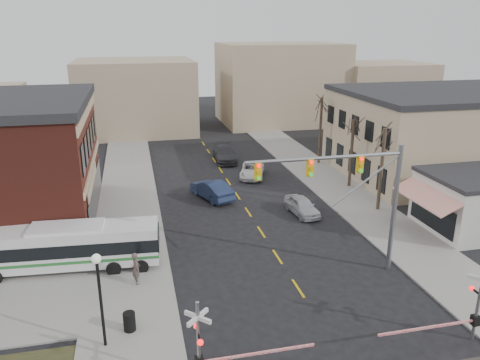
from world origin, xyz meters
name	(u,v)px	position (x,y,z in m)	size (l,w,h in m)	color
ground	(311,308)	(0.00, 0.00, 0.00)	(160.00, 160.00, 0.00)	black
sidewalk_west	(129,196)	(-9.50, 20.00, 0.06)	(5.00, 60.00, 0.12)	gray
sidewalk_east	(327,181)	(9.50, 20.00, 0.06)	(5.00, 60.00, 0.12)	gray
tan_building	(446,132)	(22.00, 20.00, 4.26)	(20.30, 15.30, 8.50)	tan
tree_east_a	(381,170)	(10.50, 12.00, 3.50)	(0.28, 0.28, 6.75)	#382B21
tree_east_b	(351,153)	(10.80, 18.00, 3.27)	(0.28, 0.28, 6.30)	#382B21
tree_east_c	(320,131)	(11.00, 26.00, 3.72)	(0.28, 0.28, 7.20)	#382B21
transit_bus	(69,246)	(-13.04, 7.32, 1.61)	(11.06, 3.18, 2.81)	silver
traffic_signal_mast	(356,186)	(3.62, 2.92, 5.71)	(9.38, 0.30, 8.00)	gray
rr_crossing_west	(209,343)	(-6.22, -4.25, 1.97)	(5.60, 1.36, 4.00)	gray
rr_crossing_east	(470,306)	(6.20, -4.30, 1.97)	(5.60, 1.36, 4.00)	gray
street_lamp	(99,282)	(-10.65, -0.87, 3.49)	(0.44, 0.44, 4.77)	black
trash_bin	(129,322)	(-9.51, 0.04, 0.60)	(0.60, 0.60, 0.97)	black
car_a	(302,206)	(4.13, 12.65, 0.70)	(1.66, 4.13, 1.41)	#ACACB1
car_b	(212,189)	(-2.35, 17.85, 0.83)	(1.75, 5.02, 1.66)	#1B2745
car_c	(252,170)	(2.67, 23.05, 0.67)	(2.22, 4.81, 1.34)	white
car_d	(225,154)	(1.14, 29.46, 0.82)	(2.29, 5.62, 1.63)	#38383C
pedestrian_near	(136,268)	(-9.06, 4.52, 1.09)	(0.71, 0.47, 1.95)	#534542
pedestrian_far	(120,243)	(-10.05, 8.44, 0.98)	(0.83, 0.65, 1.72)	#333759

